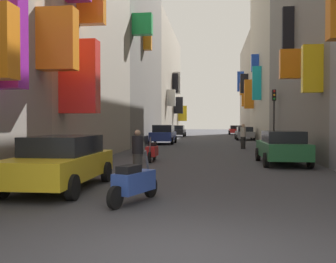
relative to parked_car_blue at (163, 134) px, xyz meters
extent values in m
plane|color=#38383D|center=(3.64, 2.88, -0.82)|extent=(140.00, 140.00, 0.00)
cube|color=purple|center=(-0.85, -23.34, 3.16)|extent=(1.02, 0.53, 2.77)
cube|color=orange|center=(-0.75, -20.32, 3.61)|extent=(1.22, 0.56, 1.95)
cube|color=#9E9384|center=(-4.36, -13.12, 6.65)|extent=(6.00, 12.53, 14.94)
cube|color=red|center=(-0.67, -18.53, 2.63)|extent=(1.38, 0.62, 2.66)
cube|color=slate|center=(-4.36, 1.02, 8.32)|extent=(6.00, 15.76, 18.28)
cube|color=green|center=(-0.68, -5.96, 7.73)|extent=(1.37, 0.64, 1.44)
cube|color=orange|center=(-1.04, -1.70, 7.93)|extent=(0.64, 0.57, 2.33)
cube|color=#9E9384|center=(-4.36, 20.89, 6.50)|extent=(6.00, 23.98, 14.63)
cube|color=black|center=(-0.97, 20.10, 6.39)|extent=(0.77, 0.56, 2.61)
cube|color=white|center=(-0.82, 20.61, 6.47)|extent=(1.08, 0.61, 2.95)
cube|color=white|center=(-0.85, 13.74, 3.96)|extent=(1.02, 0.47, 1.98)
cube|color=black|center=(-0.72, 22.08, 3.43)|extent=(1.28, 0.50, 2.34)
cube|color=yellow|center=(-0.68, 29.11, 2.46)|extent=(1.36, 0.42, 2.44)
cube|color=yellow|center=(8.24, -15.66, 3.18)|extent=(0.81, 0.38, 1.96)
cube|color=black|center=(8.33, -9.93, 6.22)|extent=(0.62, 0.37, 2.39)
cube|color=orange|center=(8.01, -12.93, 3.79)|extent=(1.26, 0.42, 1.41)
cube|color=#BCB29E|center=(11.64, 7.32, 8.65)|extent=(6.00, 16.20, 18.94)
cube|color=#19B2BF|center=(8.23, 4.58, 4.67)|extent=(0.81, 0.40, 3.14)
cube|color=orange|center=(8.13, 11.22, 4.13)|extent=(1.03, 0.55, 3.19)
cube|color=blue|center=(8.28, 6.67, 6.86)|extent=(0.73, 0.60, 1.69)
cube|color=#B2A899|center=(11.64, 24.15, 5.80)|extent=(6.00, 17.46, 13.24)
cube|color=black|center=(8.14, 18.05, 6.00)|extent=(1.00, 0.57, 2.46)
cube|color=blue|center=(8.18, 25.22, 7.03)|extent=(0.93, 0.59, 2.91)
cube|color=orange|center=(8.26, 22.27, 5.68)|extent=(0.77, 0.64, 1.72)
cube|color=orange|center=(8.24, 18.24, 3.84)|extent=(0.80, 0.39, 1.53)
cube|color=navy|center=(0.00, -0.06, -0.17)|extent=(1.81, 4.18, 0.70)
cube|color=black|center=(0.00, 0.15, 0.47)|extent=(1.60, 2.34, 0.59)
cylinder|color=black|center=(0.91, -1.44, -0.52)|extent=(0.18, 0.60, 0.60)
cylinder|color=black|center=(-0.91, -1.44, -0.52)|extent=(0.18, 0.60, 0.60)
cylinder|color=black|center=(0.91, 1.32, -0.52)|extent=(0.18, 0.60, 0.60)
cylinder|color=black|center=(-0.91, 1.32, -0.52)|extent=(0.18, 0.60, 0.60)
cube|color=slate|center=(7.43, 8.31, -0.23)|extent=(1.69, 4.31, 0.58)
cube|color=black|center=(7.43, 8.09, 0.30)|extent=(1.48, 2.41, 0.48)
cylinder|color=black|center=(6.59, 9.73, -0.52)|extent=(0.18, 0.60, 0.60)
cylinder|color=black|center=(8.28, 9.73, -0.52)|extent=(0.18, 0.60, 0.60)
cylinder|color=black|center=(6.59, 6.88, -0.52)|extent=(0.18, 0.60, 0.60)
cylinder|color=black|center=(8.28, 6.88, -0.52)|extent=(0.18, 0.60, 0.60)
cube|color=black|center=(-0.32, 16.37, -0.22)|extent=(1.80, 4.16, 0.61)
cube|color=black|center=(-0.32, 16.58, 0.36)|extent=(1.58, 2.33, 0.54)
cylinder|color=black|center=(0.58, 15.00, -0.52)|extent=(0.18, 0.60, 0.60)
cylinder|color=black|center=(-1.21, 15.00, -0.52)|extent=(0.18, 0.60, 0.60)
cylinder|color=black|center=(0.58, 17.74, -0.52)|extent=(0.18, 0.60, 0.60)
cylinder|color=black|center=(-1.21, 17.74, -0.52)|extent=(0.18, 0.60, 0.60)
cube|color=gold|center=(0.15, -22.32, -0.21)|extent=(1.72, 4.21, 0.62)
cube|color=black|center=(0.15, -22.11, 0.35)|extent=(1.51, 2.36, 0.50)
cylinder|color=black|center=(1.01, -23.71, -0.52)|extent=(0.18, 0.60, 0.60)
cylinder|color=black|center=(-0.71, -23.71, -0.52)|extent=(0.18, 0.60, 0.60)
cylinder|color=black|center=(1.01, -20.93, -0.52)|extent=(0.18, 0.60, 0.60)
cylinder|color=black|center=(-0.71, -20.93, -0.52)|extent=(0.18, 0.60, 0.60)
cube|color=#236638|center=(7.12, -15.24, -0.20)|extent=(1.70, 4.18, 0.64)
cube|color=black|center=(7.12, -15.45, 0.36)|extent=(1.50, 2.34, 0.48)
cylinder|color=black|center=(6.27, -13.86, -0.52)|extent=(0.18, 0.60, 0.60)
cylinder|color=black|center=(7.97, -13.86, -0.52)|extent=(0.18, 0.60, 0.60)
cylinder|color=black|center=(6.27, -16.63, -0.52)|extent=(0.18, 0.60, 0.60)
cylinder|color=black|center=(7.97, -16.63, -0.52)|extent=(0.18, 0.60, 0.60)
cube|color=#B21E1E|center=(7.55, 26.19, -0.24)|extent=(1.83, 4.18, 0.57)
cube|color=black|center=(7.55, 25.98, 0.30)|extent=(1.61, 2.34, 0.51)
cylinder|color=black|center=(6.63, 27.57, -0.52)|extent=(0.18, 0.60, 0.60)
cylinder|color=black|center=(8.46, 27.57, -0.52)|extent=(0.18, 0.60, 0.60)
cylinder|color=black|center=(6.63, 24.81, -0.52)|extent=(0.18, 0.60, 0.60)
cylinder|color=black|center=(8.46, 24.81, -0.52)|extent=(0.18, 0.60, 0.60)
cube|color=#2D4CAD|center=(2.45, -23.78, -0.36)|extent=(0.82, 1.24, 0.45)
cube|color=black|center=(2.38, -23.98, -0.05)|extent=(0.50, 0.64, 0.16)
cylinder|color=#4C4C51|center=(2.66, -23.24, -0.03)|extent=(0.15, 0.28, 0.68)
cylinder|color=black|center=(2.71, -23.10, -0.58)|extent=(0.26, 0.48, 0.48)
cylinder|color=black|center=(2.20, -24.46, -0.58)|extent=(0.26, 0.48, 0.48)
cube|color=red|center=(1.39, -14.69, -0.36)|extent=(0.44, 1.12, 0.45)
cube|color=black|center=(1.39, -14.48, -0.05)|extent=(0.32, 0.56, 0.16)
cylinder|color=#4C4C51|center=(1.39, -15.25, -0.03)|extent=(0.06, 0.27, 0.68)
cylinder|color=black|center=(1.39, -15.39, -0.58)|extent=(0.10, 0.48, 0.48)
cylinder|color=black|center=(1.39, -13.99, -0.58)|extent=(0.10, 0.48, 0.48)
cube|color=#ADADB2|center=(0.03, -11.06, -0.36)|extent=(0.51, 1.12, 0.45)
cube|color=black|center=(0.02, -11.26, -0.05)|extent=(0.36, 0.58, 0.16)
cylinder|color=#4C4C51|center=(0.07, -10.51, -0.03)|extent=(0.08, 0.28, 0.68)
cylinder|color=black|center=(0.08, -10.37, -0.58)|extent=(0.13, 0.49, 0.48)
cylinder|color=black|center=(-0.01, -11.74, -0.58)|extent=(0.13, 0.49, 0.48)
cylinder|color=black|center=(6.21, -5.69, -0.41)|extent=(0.43, 0.43, 0.82)
cylinder|color=#B2AD9E|center=(6.21, -5.69, 0.33)|extent=(0.51, 0.51, 0.65)
sphere|color=tan|center=(6.21, -5.69, 0.77)|extent=(0.22, 0.22, 0.22)
cylinder|color=#3E3E3E|center=(1.69, -19.54, -0.45)|extent=(0.33, 0.33, 0.75)
cylinder|color=black|center=(1.69, -19.54, 0.22)|extent=(0.40, 0.40, 0.59)
sphere|color=tan|center=(1.69, -19.54, 0.62)|extent=(0.20, 0.20, 0.20)
cylinder|color=#2D2D2D|center=(8.28, -5.44, 0.82)|extent=(0.12, 0.12, 3.27)
cube|color=black|center=(8.28, -5.44, 2.83)|extent=(0.26, 0.26, 0.75)
sphere|color=red|center=(8.28, -5.58, 3.08)|extent=(0.14, 0.14, 0.14)
sphere|color=orange|center=(8.28, -5.58, 2.83)|extent=(0.14, 0.14, 0.14)
sphere|color=green|center=(8.28, -5.58, 2.58)|extent=(0.14, 0.14, 0.14)
camera|label=1|loc=(4.18, -32.08, 0.95)|focal=40.96mm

